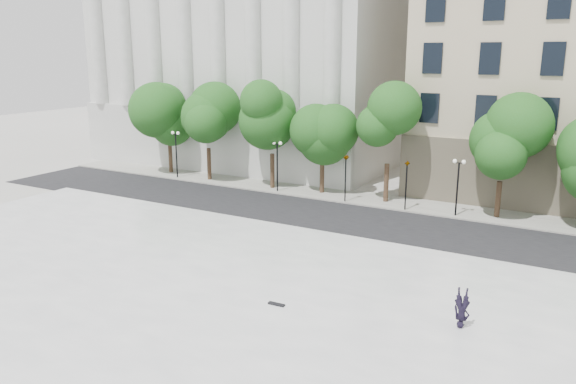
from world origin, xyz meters
name	(u,v)px	position (x,y,z in m)	size (l,w,h in m)	color
ground	(151,328)	(0.00, 0.00, 0.00)	(160.00, 160.00, 0.00)	beige
plaza	(196,296)	(0.00, 3.00, 0.23)	(44.00, 22.00, 0.45)	white
street	(334,219)	(0.00, 18.00, 0.01)	(60.00, 8.00, 0.02)	black
far_sidewalk	(366,199)	(0.00, 24.00, 0.06)	(60.00, 4.00, 0.12)	#ABA89D
building_west	(273,35)	(-17.00, 38.57, 12.89)	(31.50, 27.65, 25.60)	silver
traffic_light_west	(346,156)	(-1.05, 22.30, 3.63)	(0.52, 1.62, 4.14)	black
traffic_light_east	(407,162)	(3.65, 22.30, 3.62)	(0.58, 1.60, 4.13)	black
person_lying	(461,322)	(11.38, 5.47, 0.68)	(0.61, 0.40, 1.68)	black
skateboard	(276,304)	(3.92, 3.62, 0.49)	(0.77, 0.20, 0.08)	black
street_trees	(350,132)	(-1.39, 23.73, 5.25)	(45.04, 5.03, 8.06)	#382619
lamp_posts	(357,166)	(-0.26, 22.60, 2.90)	(35.74, 0.28, 4.30)	black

